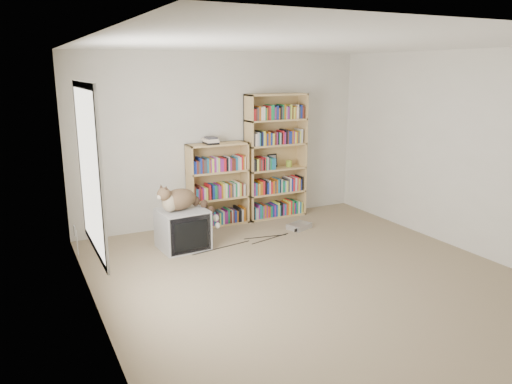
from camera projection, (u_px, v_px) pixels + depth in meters
name	position (u px, v px, depth m)	size (l,w,h in m)	color
floor	(313.00, 280.00, 5.51)	(4.50, 5.00, 0.01)	gray
wall_back	(223.00, 139.00, 7.38)	(4.50, 0.02, 2.50)	silver
wall_left	(93.00, 192.00, 4.23)	(0.02, 5.00, 2.50)	silver
wall_right	(469.00, 153.00, 6.18)	(0.02, 5.00, 2.50)	silver
ceiling	(320.00, 44.00, 4.91)	(4.50, 5.00, 0.02)	white
window	(90.00, 170.00, 4.37)	(0.02, 1.22, 1.52)	white
crt_tv	(183.00, 229.00, 6.42)	(0.63, 0.58, 0.51)	#AEAEB1
cat	(184.00, 202.00, 6.36)	(0.82, 0.51, 0.59)	#362616
bookcase_tall	(275.00, 160.00, 7.69)	(0.95, 0.30, 1.90)	tan
bookcase_short	(217.00, 188.00, 7.35)	(0.89, 0.30, 1.22)	tan
book_stack	(210.00, 140.00, 7.12)	(0.18, 0.24, 0.10)	red
green_mug	(289.00, 163.00, 7.79)	(0.09, 0.09, 0.10)	olive
framed_print	(272.00, 160.00, 7.76)	(0.15, 0.01, 0.20)	black
dvd_player	(299.00, 226.00, 7.26)	(0.33, 0.23, 0.07)	#B9B9BE
wall_outlet	(75.00, 231.00, 6.15)	(0.01, 0.08, 0.13)	silver
floor_cables	(250.00, 238.00, 6.83)	(1.20, 0.70, 0.01)	black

